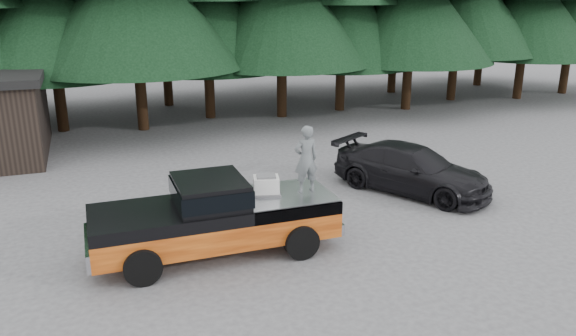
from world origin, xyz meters
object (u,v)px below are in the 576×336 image
object	(u,v)px
air_compressor	(266,186)
parked_car	(411,169)
pickup_truck	(216,228)
man_on_bed	(306,159)

from	to	relation	value
air_compressor	parked_car	size ratio (longest dim) A/B	0.12
pickup_truck	air_compressor	world-z (taller)	air_compressor
pickup_truck	parked_car	distance (m)	7.22
parked_car	air_compressor	bearing A→B (deg)	170.61
pickup_truck	man_on_bed	world-z (taller)	man_on_bed
air_compressor	man_on_bed	size ratio (longest dim) A/B	0.36
air_compressor	parked_car	xyz separation A→B (m)	(5.53, 2.14, -0.80)
pickup_truck	man_on_bed	distance (m)	2.77
pickup_truck	air_compressor	bearing A→B (deg)	4.59
pickup_truck	parked_car	bearing A→B (deg)	18.13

